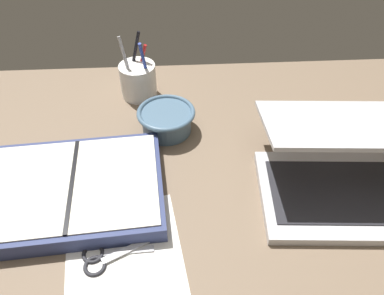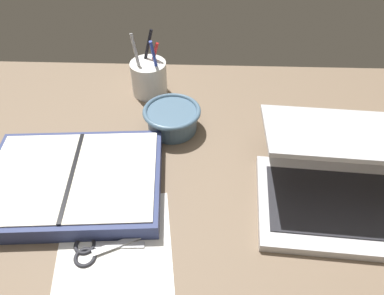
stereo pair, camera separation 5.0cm
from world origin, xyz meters
The scene contains 7 objects.
desk_top centered at (0.00, 0.00, 1.00)cm, with size 140.00×100.00×2.00cm, color #75604C.
laptop centered at (29.63, 1.63, 6.97)cm, with size 32.61×31.53×15.69cm.
bowl centered at (-3.96, 21.23, 5.16)cm, with size 13.37×13.37×5.71cm.
pen_cup centered at (-10.97, 35.99, 6.56)cm, with size 9.15×9.15×16.53cm.
planner centered at (-22.06, 2.26, 3.96)cm, with size 35.88×28.05×4.11cm.
scissors centered at (-15.35, -11.85, 2.34)cm, with size 12.38×7.11×0.80cm.
paper_sheet_front centered at (-11.31, -13.85, 2.08)cm, with size 19.65×27.99×0.16cm, color white.
Camera 2 is at (3.04, -46.01, 59.70)cm, focal length 35.00 mm.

